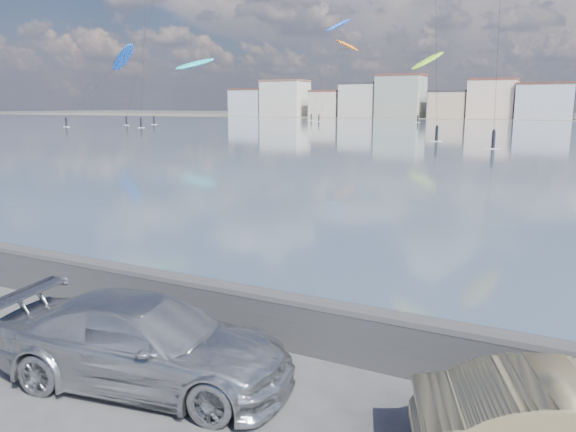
# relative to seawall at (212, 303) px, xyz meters

# --- Properties ---
(ground) EXTENTS (700.00, 700.00, 0.00)m
(ground) POSITION_rel_seawall_xyz_m (0.00, -2.70, -0.58)
(ground) COLOR #333335
(ground) RESTS_ON ground
(bay_water) EXTENTS (500.00, 177.00, 0.00)m
(bay_water) POSITION_rel_seawall_xyz_m (0.00, 88.80, -0.58)
(bay_water) COLOR #3C5167
(bay_water) RESTS_ON ground
(far_shore_strip) EXTENTS (500.00, 60.00, 0.00)m
(far_shore_strip) POSITION_rel_seawall_xyz_m (0.00, 197.30, -0.57)
(far_shore_strip) COLOR #4C473D
(far_shore_strip) RESTS_ON ground
(seawall) EXTENTS (400.00, 0.36, 1.08)m
(seawall) POSITION_rel_seawall_xyz_m (0.00, 0.00, 0.00)
(seawall) COLOR #28282B
(seawall) RESTS_ON ground
(far_buildings) EXTENTS (240.79, 13.26, 14.60)m
(far_buildings) POSITION_rel_seawall_xyz_m (1.31, 183.30, 5.44)
(far_buildings) COLOR #B2B7C6
(far_buildings) RESTS_ON ground
(car_silver) EXTENTS (5.11, 2.81, 1.40)m
(car_silver) POSITION_rel_seawall_xyz_m (0.31, -2.26, 0.12)
(car_silver) COLOR #B0B2B7
(car_silver) RESTS_ON ground
(kitesurfer_1) EXTENTS (7.90, 14.29, 29.41)m
(kitesurfer_1) POSITION_rel_seawall_xyz_m (-59.52, 146.12, 25.91)
(kitesurfer_1) COLOR blue
(kitesurfer_1) RESTS_ON ground
(kitesurfer_5) EXTENTS (9.71, 18.70, 17.95)m
(kitesurfer_5) POSITION_rel_seawall_xyz_m (-86.33, 87.85, 13.98)
(kitesurfer_5) COLOR blue
(kitesurfer_5) RESTS_ON ground
(kitesurfer_8) EXTENTS (8.98, 13.56, 22.69)m
(kitesurfer_8) POSITION_rel_seawall_xyz_m (-54.14, 139.84, 19.55)
(kitesurfer_8) COLOR orange
(kitesurfer_8) RESTS_ON ground
(kitesurfer_12) EXTENTS (9.09, 13.98, 18.92)m
(kitesurfer_12) POSITION_rel_seawall_xyz_m (-32.74, 143.71, 15.11)
(kitesurfer_12) COLOR #8CD826
(kitesurfer_12) RESTS_ON ground
(kitesurfer_15) EXTENTS (8.15, 16.31, 15.95)m
(kitesurfer_15) POSITION_rel_seawall_xyz_m (-76.93, 101.58, 13.16)
(kitesurfer_15) COLOR #19BFBF
(kitesurfer_15) RESTS_ON ground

